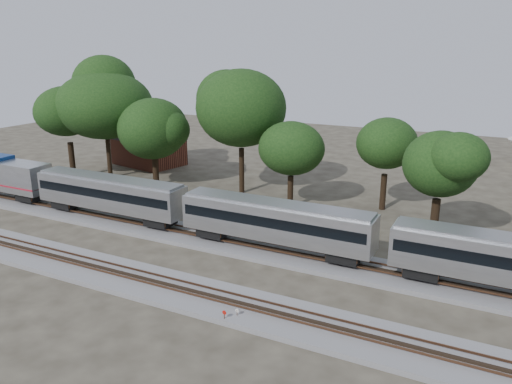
# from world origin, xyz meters

# --- Properties ---
(ground) EXTENTS (160.00, 160.00, 0.00)m
(ground) POSITION_xyz_m (0.00, 0.00, 0.00)
(ground) COLOR #383328
(ground) RESTS_ON ground
(track_far) EXTENTS (160.00, 5.00, 0.73)m
(track_far) POSITION_xyz_m (0.00, 6.00, 0.21)
(track_far) COLOR slate
(track_far) RESTS_ON ground
(track_near) EXTENTS (160.00, 5.00, 0.73)m
(track_near) POSITION_xyz_m (0.00, -4.00, 0.21)
(track_near) COLOR slate
(track_near) RESTS_ON ground
(train) EXTENTS (92.14, 3.18, 4.69)m
(train) POSITION_xyz_m (4.92, 6.00, 3.26)
(train) COLOR silver
(train) RESTS_ON ground
(switch_stand_red) EXTENTS (0.32, 0.07, 1.00)m
(switch_stand_red) POSITION_xyz_m (6.58, -6.20, 0.64)
(switch_stand_red) COLOR #512D19
(switch_stand_red) RESTS_ON ground
(switch_stand_white) EXTENTS (0.28, 0.08, 0.90)m
(switch_stand_white) POSITION_xyz_m (7.15, -5.44, 0.57)
(switch_stand_white) COLOR #512D19
(switch_stand_white) RESTS_ON ground
(switch_lever) EXTENTS (0.57, 0.46, 0.30)m
(switch_lever) POSITION_xyz_m (6.48, -5.25, 0.15)
(switch_lever) COLOR #512D19
(switch_lever) RESTS_ON ground
(brick_building) EXTENTS (11.43, 9.11, 4.89)m
(brick_building) POSITION_xyz_m (-27.50, 29.02, 2.46)
(brick_building) COLOR brown
(brick_building) RESTS_ON ground
(tree_0) EXTENTS (9.54, 9.54, 13.45)m
(tree_0) POSITION_xyz_m (-31.99, 17.64, 9.37)
(tree_0) COLOR black
(tree_0) RESTS_ON ground
(tree_1) EXTENTS (10.38, 10.38, 14.64)m
(tree_1) POSITION_xyz_m (-27.20, 19.88, 10.20)
(tree_1) COLOR black
(tree_1) RESTS_ON ground
(tree_2) EXTENTS (7.76, 7.76, 10.94)m
(tree_2) POSITION_xyz_m (-19.04, 19.71, 7.61)
(tree_2) COLOR black
(tree_2) RESTS_ON ground
(tree_3) EXTENTS (10.88, 10.88, 15.35)m
(tree_3) POSITION_xyz_m (-7.10, 21.76, 10.70)
(tree_3) COLOR black
(tree_3) RESTS_ON ground
(tree_4) EXTENTS (7.09, 7.09, 10.00)m
(tree_4) POSITION_xyz_m (0.75, 18.98, 6.95)
(tree_4) COLOR black
(tree_4) RESTS_ON ground
(tree_5) EXTENTS (7.80, 7.80, 11.00)m
(tree_5) POSITION_xyz_m (10.43, 23.14, 7.65)
(tree_5) COLOR black
(tree_5) RESTS_ON ground
(tree_6) EXTENTS (7.58, 7.58, 10.68)m
(tree_6) POSITION_xyz_m (16.94, 16.35, 7.43)
(tree_6) COLOR black
(tree_6) RESTS_ON ground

